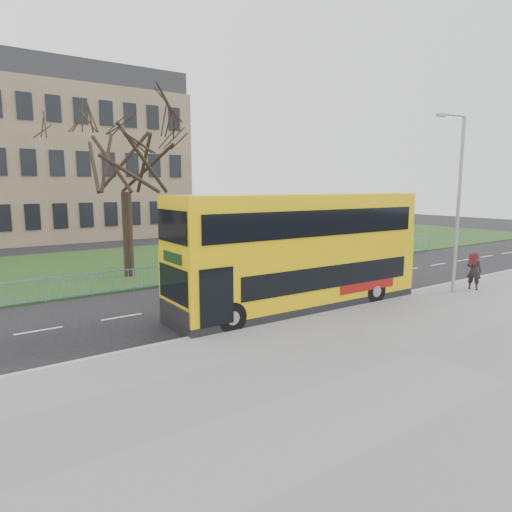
{
  "coord_description": "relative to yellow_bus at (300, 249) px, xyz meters",
  "views": [
    {
      "loc": [
        -11.63,
        -14.7,
        5.1
      ],
      "look_at": [
        -0.62,
        1.0,
        2.13
      ],
      "focal_mm": 32.0,
      "sensor_mm": 36.0,
      "label": 1
    }
  ],
  "objects": [
    {
      "name": "ground",
      "position": [
        -0.52,
        0.51,
        -2.52
      ],
      "size": [
        120.0,
        120.0,
        0.0
      ],
      "primitive_type": "plane",
      "color": "black",
      "rests_on": "ground"
    },
    {
      "name": "pavement",
      "position": [
        -0.52,
        -6.24,
        -2.46
      ],
      "size": [
        80.0,
        10.5,
        0.12
      ],
      "primitive_type": "cube",
      "color": "slate",
      "rests_on": "ground"
    },
    {
      "name": "kerb",
      "position": [
        -0.52,
        -1.04,
        -2.45
      ],
      "size": [
        80.0,
        0.2,
        0.14
      ],
      "primitive_type": "cube",
      "color": "#969698",
      "rests_on": "ground"
    },
    {
      "name": "grass_verge",
      "position": [
        -0.52,
        14.81,
        -2.48
      ],
      "size": [
        80.0,
        15.4,
        0.08
      ],
      "primitive_type": "cube",
      "color": "#1C3B15",
      "rests_on": "ground"
    },
    {
      "name": "guard_railing",
      "position": [
        -0.52,
        7.11,
        -1.97
      ],
      "size": [
        40.0,
        0.12,
        1.1
      ],
      "primitive_type": null,
      "color": "#6594B5",
      "rests_on": "ground"
    },
    {
      "name": "bare_tree",
      "position": [
        -3.52,
        10.51,
        3.13
      ],
      "size": [
        7.8,
        7.8,
        11.15
      ],
      "primitive_type": null,
      "color": "black",
      "rests_on": "grass_verge"
    },
    {
      "name": "civic_building",
      "position": [
        -5.52,
        35.51,
        4.48
      ],
      "size": [
        30.0,
        15.0,
        14.0
      ],
      "primitive_type": "cube",
      "color": "#79644D",
      "rests_on": "ground"
    },
    {
      "name": "yellow_bus",
      "position": [
        0.0,
        0.0,
        0.0
      ],
      "size": [
        11.28,
        2.93,
        4.7
      ],
      "rotation": [
        0.0,
        0.0,
        -0.02
      ],
      "color": "yellow",
      "rests_on": "ground"
    },
    {
      "name": "pedestrian",
      "position": [
        8.88,
        -2.54,
        -1.5
      ],
      "size": [
        0.62,
        0.76,
        1.8
      ],
      "primitive_type": "imported",
      "rotation": [
        0.0,
        0.0,
        1.89
      ],
      "color": "black",
      "rests_on": "pavement"
    },
    {
      "name": "street_lamp",
      "position": [
        7.41,
        -2.31,
        2.04
      ],
      "size": [
        1.71,
        0.44,
        8.1
      ],
      "rotation": [
        0.0,
        0.0,
        -0.17
      ],
      "color": "gray",
      "rests_on": "pavement"
    }
  ]
}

